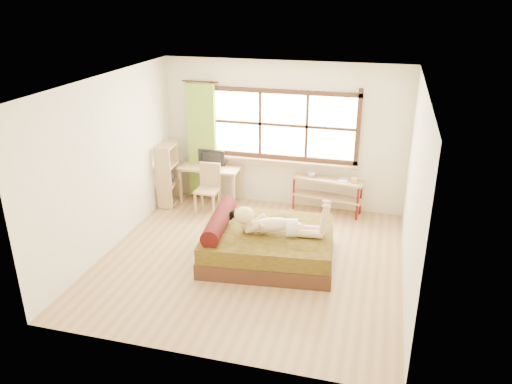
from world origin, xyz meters
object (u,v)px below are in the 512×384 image
(chair, at_px, (209,185))
(bookshelf, at_px, (168,175))
(bed, at_px, (265,243))
(woman, at_px, (278,216))
(desk, at_px, (210,172))
(pipe_shelf, at_px, (328,188))
(kitten, at_px, (225,216))

(chair, distance_m, bookshelf, 0.84)
(bed, relative_size, woman, 1.54)
(desk, height_order, pipe_shelf, pipe_shelf)
(kitten, bearing_deg, chair, 113.11)
(pipe_shelf, distance_m, bookshelf, 3.00)
(bed, relative_size, desk, 1.81)
(desk, distance_m, bookshelf, 0.80)
(bookshelf, bearing_deg, kitten, -47.59)
(desk, height_order, chair, chair)
(desk, bearing_deg, pipe_shelf, 3.15)
(chair, xyz_separation_m, bookshelf, (-0.83, 0.06, 0.10))
(kitten, relative_size, pipe_shelf, 0.22)
(bed, distance_m, chair, 2.10)
(woman, bearing_deg, pipe_shelf, 70.40)
(bed, relative_size, pipe_shelf, 1.55)
(kitten, height_order, chair, chair)
(woman, distance_m, kitten, 0.90)
(woman, xyz_separation_m, chair, (-1.65, 1.54, -0.27))
(woman, height_order, bookshelf, bookshelf)
(kitten, relative_size, desk, 0.25)
(desk, bearing_deg, chair, -74.62)
(bed, height_order, woman, woman)
(desk, distance_m, pipe_shelf, 2.25)
(chair, bearing_deg, desk, 105.38)
(chair, relative_size, bookshelf, 0.76)
(kitten, xyz_separation_m, desk, (-0.88, 1.76, 0.03))
(kitten, height_order, pipe_shelf, pipe_shelf)
(woman, xyz_separation_m, bookshelf, (-2.48, 1.61, -0.17))
(woman, distance_m, pipe_shelf, 2.11)
(bed, height_order, chair, chair)
(desk, bearing_deg, woman, -47.44)
(kitten, bearing_deg, woman, -15.80)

